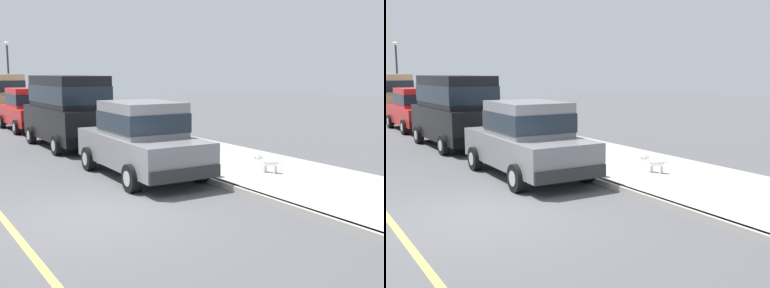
# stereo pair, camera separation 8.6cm
# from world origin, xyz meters

# --- Properties ---
(ground_plane) EXTENTS (80.00, 80.00, 0.00)m
(ground_plane) POSITION_xyz_m (0.00, 0.00, 0.00)
(ground_plane) COLOR #4C4C4F
(curb) EXTENTS (0.16, 64.00, 0.14)m
(curb) POSITION_xyz_m (3.20, 0.00, 0.07)
(curb) COLOR gray
(curb) RESTS_ON ground
(sidewalk) EXTENTS (3.60, 64.00, 0.14)m
(sidewalk) POSITION_xyz_m (5.00, 0.00, 0.07)
(sidewalk) COLOR #A8A59E
(sidewalk) RESTS_ON ground
(lane_centre_line) EXTENTS (0.12, 57.60, 0.01)m
(lane_centre_line) POSITION_xyz_m (-1.60, 0.00, 0.00)
(lane_centre_line) COLOR #E0D64C
(lane_centre_line) RESTS_ON ground
(car_grey_sedan) EXTENTS (2.11, 4.64, 1.92)m
(car_grey_sedan) POSITION_xyz_m (2.15, 2.56, 0.98)
(car_grey_sedan) COLOR slate
(car_grey_sedan) RESTS_ON ground
(car_black_van) EXTENTS (2.19, 4.93, 2.52)m
(car_black_van) POSITION_xyz_m (2.17, 8.28, 1.39)
(car_black_van) COLOR black
(car_black_van) RESTS_ON ground
(car_red_sedan) EXTENTS (2.08, 4.62, 1.92)m
(car_red_sedan) POSITION_xyz_m (2.19, 14.03, 0.98)
(car_red_sedan) COLOR red
(car_red_sedan) RESTS_ON ground
(car_tan_van) EXTENTS (2.20, 4.93, 2.52)m
(car_tan_van) POSITION_xyz_m (2.16, 19.88, 1.39)
(car_tan_van) COLOR tan
(car_tan_van) RESTS_ON ground
(dog_white) EXTENTS (0.40, 0.71, 0.49)m
(dog_white) POSITION_xyz_m (4.73, 0.67, 0.43)
(dog_white) COLOR white
(dog_white) RESTS_ON sidewalk
(street_lamp) EXTENTS (0.36, 0.36, 4.42)m
(street_lamp) POSITION_xyz_m (3.55, 24.43, 2.91)
(street_lamp) COLOR #2D2D33
(street_lamp) RESTS_ON sidewalk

